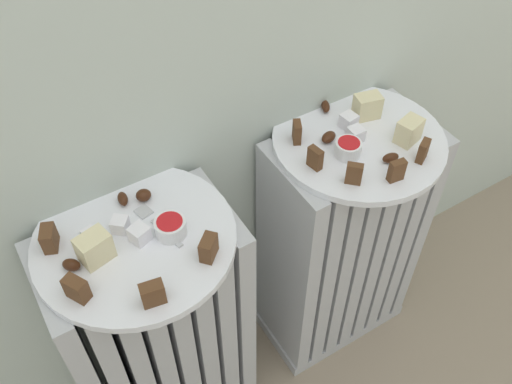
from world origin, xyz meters
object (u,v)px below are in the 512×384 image
at_px(radiator_right, 340,246).
at_px(plate_left, 135,240).
at_px(plate_right, 359,140).
at_px(jam_bowl_left, 170,227).
at_px(radiator_left, 160,339).
at_px(jam_bowl_right, 348,148).
at_px(fork, 156,223).

bearing_deg(radiator_right, plate_left, 180.00).
bearing_deg(plate_right, jam_bowl_left, -176.57).
distance_m(radiator_left, jam_bowl_left, 0.31).
bearing_deg(jam_bowl_right, plate_right, 27.21).
bearing_deg(plate_right, radiator_left, 180.00).
bearing_deg(jam_bowl_left, fork, 112.71).
bearing_deg(jam_bowl_right, radiator_left, 176.56).
bearing_deg(radiator_left, plate_right, 0.00).
bearing_deg(plate_left, plate_right, 0.00).
height_order(radiator_right, fork, fork).
xyz_separation_m(plate_left, jam_bowl_left, (0.05, -0.02, 0.02)).
bearing_deg(jam_bowl_right, radiator_right, 27.21).
bearing_deg(fork, radiator_left, -170.56).
relative_size(radiator_left, jam_bowl_left, 12.50).
bearing_deg(jam_bowl_right, plate_left, 176.56).
xyz_separation_m(radiator_right, jam_bowl_left, (-0.35, -0.02, 0.31)).
relative_size(radiator_right, plate_left, 1.93).
height_order(plate_right, jam_bowl_right, jam_bowl_right).
height_order(radiator_right, jam_bowl_left, jam_bowl_left).
relative_size(radiator_right, plate_right, 1.93).
xyz_separation_m(radiator_left, fork, (0.04, 0.01, 0.29)).
distance_m(radiator_right, plate_left, 0.49).
distance_m(radiator_left, radiator_right, 0.40).
bearing_deg(radiator_right, plate_right, 0.00).
height_order(jam_bowl_right, fork, jam_bowl_right).
distance_m(radiator_left, plate_left, 0.29).
relative_size(radiator_left, jam_bowl_right, 13.00).
bearing_deg(fork, jam_bowl_left, -67.29).
relative_size(radiator_right, jam_bowl_left, 12.50).
xyz_separation_m(radiator_left, plate_left, (0.00, 0.00, 0.29)).
xyz_separation_m(radiator_right, plate_left, (-0.40, 0.00, 0.29)).
distance_m(radiator_right, fork, 0.47).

